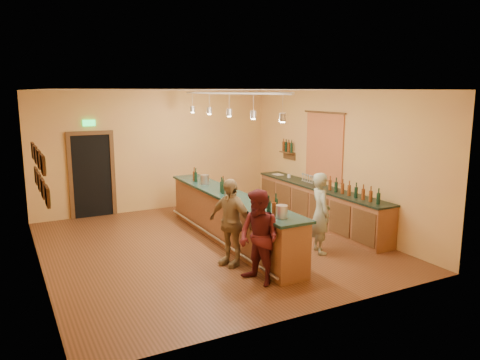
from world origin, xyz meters
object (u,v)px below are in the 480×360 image
back_counter (319,205)px  customer_b (230,222)px  customer_a (259,238)px  tasting_bar (230,214)px  bartender (321,213)px  bar_stool (220,193)px

back_counter → customer_b: customer_b is taller
customer_a → customer_b: 1.00m
customer_b → customer_a: bearing=-21.8°
tasting_bar → bartender: (1.29, -1.43, 0.20)m
customer_b → bar_stool: bearing=134.1°
tasting_bar → bartender: bearing=-47.9°
bartender → customer_b: customer_b is taller
back_counter → customer_a: customer_a is taller
back_counter → customer_b: bearing=-155.9°
back_counter → bartender: size_ratio=2.81×
back_counter → bartender: bearing=-126.6°
bartender → customer_b: 1.89m
customer_b → bar_stool: customer_b is taller
customer_a → back_counter: bearing=114.0°
back_counter → tasting_bar: tasting_bar is taller
customer_a → customer_b: (-0.03, 1.00, 0.01)m
bartender → customer_a: bearing=128.0°
back_counter → customer_b: 3.38m
customer_a → customer_b: customer_b is taller
tasting_bar → customer_b: bearing=-116.0°
tasting_bar → customer_a: customer_a is taller
back_counter → tasting_bar: (-2.49, -0.18, 0.12)m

